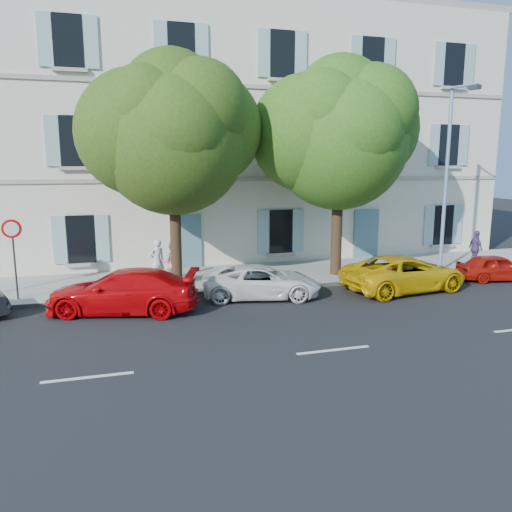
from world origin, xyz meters
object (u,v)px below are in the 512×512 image
object	(u,v)px
car_red_coupe	(123,291)
car_white_coupe	(262,282)
tree_right	(339,142)
street_lamp	(449,170)
tree_left	(173,141)
pedestrian_c	(476,248)
pedestrian_a	(157,261)
car_yellow_supercar	(405,273)
car_red_hatchback	(497,268)
road_sign	(13,242)
pedestrian_b	(172,263)

from	to	relation	value
car_red_coupe	car_white_coupe	bearing A→B (deg)	111.63
tree_right	street_lamp	xyz separation A→B (m)	(4.64, -0.78, -1.11)
tree_left	pedestrian_c	distance (m)	14.13
pedestrian_a	car_white_coupe	bearing A→B (deg)	117.58
car_red_coupe	car_yellow_supercar	xyz separation A→B (m)	(10.22, -0.08, -0.03)
car_red_hatchback	tree_right	world-z (taller)	tree_right
pedestrian_a	car_red_hatchback	bearing A→B (deg)	145.12
road_sign	tree_left	bearing A→B (deg)	5.19
tree_left	car_red_coupe	bearing A→B (deg)	-128.86
car_red_coupe	pedestrian_a	size ratio (longest dim) A/B	2.88
car_red_hatchback	tree_left	world-z (taller)	tree_left
car_yellow_supercar	pedestrian_b	xyz separation A→B (m)	(-8.31, 2.83, 0.31)
tree_left	street_lamp	bearing A→B (deg)	-3.45
car_white_coupe	pedestrian_b	xyz separation A→B (m)	(-2.88, 2.29, 0.39)
car_yellow_supercar	pedestrian_a	xyz separation A→B (m)	(-8.83, 3.40, 0.31)
car_yellow_supercar	tree_right	distance (m)	5.82
street_lamp	pedestrian_b	distance (m)	11.95
tree_left	street_lamp	world-z (taller)	tree_left
car_red_hatchback	pedestrian_a	distance (m)	13.71
car_yellow_supercar	road_sign	distance (m)	13.90
car_red_coupe	street_lamp	world-z (taller)	street_lamp
pedestrian_b	pedestrian_c	distance (m)	13.52
car_red_hatchback	street_lamp	bearing A→B (deg)	54.70
car_yellow_supercar	road_sign	bearing A→B (deg)	73.70
road_sign	pedestrian_c	distance (m)	18.91
car_red_hatchback	pedestrian_b	size ratio (longest dim) A/B	1.91
car_red_hatchback	street_lamp	size ratio (longest dim) A/B	0.42
tree_right	car_white_coupe	bearing A→B (deg)	-150.59
road_sign	pedestrian_c	world-z (taller)	road_sign
pedestrian_c	car_yellow_supercar	bearing A→B (deg)	122.78
car_red_hatchback	car_white_coupe	bearing A→B (deg)	100.75
tree_left	tree_right	bearing A→B (deg)	0.90
car_red_hatchback	tree_left	xyz separation A→B (m)	(-12.71, 2.22, 4.96)
road_sign	pedestrian_a	size ratio (longest dim) A/B	1.65
pedestrian_a	pedestrian_b	bearing A→B (deg)	109.76
tree_left	pedestrian_c	xyz separation A→B (m)	(13.38, -0.12, -4.55)
street_lamp	pedestrian_a	xyz separation A→B (m)	(-11.92, 1.46, -3.47)
car_red_hatchback	pedestrian_a	xyz separation A→B (m)	(-13.36, 3.00, 0.44)
car_red_coupe	car_yellow_supercar	world-z (taller)	car_red_coupe
street_lamp	car_white_coupe	bearing A→B (deg)	-170.63
car_red_hatchback	pedestrian_a	size ratio (longest dim) A/B	1.90
car_red_coupe	pedestrian_a	distance (m)	3.61
car_white_coupe	car_red_hatchback	distance (m)	9.97
car_white_coupe	tree_right	world-z (taller)	tree_right
car_white_coupe	street_lamp	size ratio (longest dim) A/B	0.55
pedestrian_b	pedestrian_c	size ratio (longest dim) A/B	1.03
car_white_coupe	pedestrian_b	world-z (taller)	pedestrian_b
tree_left	street_lamp	xyz separation A→B (m)	(11.27, -0.68, -1.05)
pedestrian_c	car_red_hatchback	bearing A→B (deg)	169.55
car_red_coupe	car_yellow_supercar	size ratio (longest dim) A/B	1.00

